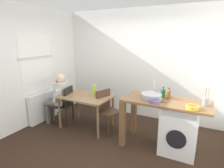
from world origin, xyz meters
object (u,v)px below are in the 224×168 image
(utensil_crock, at_px, (206,101))
(chair_opposite, at_px, (107,108))
(colander, at_px, (192,107))
(mixing_bowl, at_px, (155,101))
(bottle_squat_brown, at_px, (168,94))
(chair_person_seat, at_px, (65,103))
(bottle_tall_green, at_px, (163,93))
(seated_person, at_px, (58,96))
(washing_machine, at_px, (179,129))
(dining_table, at_px, (86,100))
(vase, at_px, (94,90))

(utensil_crock, bearing_deg, chair_opposite, 177.83)
(utensil_crock, relative_size, colander, 1.50)
(mixing_bowl, bearing_deg, bottle_squat_brown, 65.66)
(chair_person_seat, distance_m, bottle_tall_green, 2.26)
(bottle_squat_brown, distance_m, utensil_crock, 0.63)
(seated_person, relative_size, washing_machine, 1.40)
(mixing_bowl, bearing_deg, washing_machine, 26.07)
(washing_machine, xyz_separation_m, mixing_bowl, (-0.40, -0.20, 0.52))
(chair_person_seat, bearing_deg, bottle_tall_green, -98.52)
(chair_person_seat, height_order, washing_machine, chair_person_seat)
(seated_person, distance_m, washing_machine, 2.72)
(bottle_tall_green, height_order, bottle_squat_brown, bottle_tall_green)
(chair_person_seat, bearing_deg, chair_opposite, -94.73)
(chair_opposite, bearing_deg, dining_table, -62.08)
(utensil_crock, bearing_deg, chair_person_seat, -178.32)
(washing_machine, relative_size, bottle_squat_brown, 4.38)
(chair_opposite, relative_size, mixing_bowl, 4.80)
(chair_person_seat, height_order, mixing_bowl, mixing_bowl)
(chair_opposite, distance_m, seated_person, 1.21)
(bottle_squat_brown, bearing_deg, vase, 179.68)
(mixing_bowl, bearing_deg, chair_opposite, 163.97)
(bottle_tall_green, bearing_deg, vase, -179.77)
(chair_opposite, distance_m, vase, 0.49)
(vase, bearing_deg, bottle_tall_green, 0.23)
(chair_opposite, bearing_deg, washing_machine, 104.45)
(chair_person_seat, relative_size, seated_person, 0.75)
(seated_person, xyz_separation_m, bottle_tall_green, (2.35, 0.23, 0.34))
(chair_opposite, height_order, vase, vase)
(chair_person_seat, height_order, vase, vase)
(dining_table, height_order, seated_person, seated_person)
(washing_machine, height_order, utensil_crock, utensil_crock)
(colander, bearing_deg, washing_machine, 130.74)
(dining_table, bearing_deg, seated_person, -170.32)
(utensil_crock, bearing_deg, seated_person, -177.71)
(dining_table, distance_m, utensil_crock, 2.40)
(bottle_tall_green, height_order, colander, bottle_tall_green)
(dining_table, height_order, bottle_squat_brown, bottle_squat_brown)
(mixing_bowl, relative_size, utensil_crock, 0.63)
(chair_opposite, distance_m, mixing_bowl, 1.25)
(bottle_tall_green, distance_m, vase, 1.51)
(seated_person, xyz_separation_m, mixing_bowl, (2.30, -0.13, 0.28))
(dining_table, relative_size, utensil_crock, 3.67)
(washing_machine, bearing_deg, chair_person_seat, -179.26)
(chair_person_seat, distance_m, chair_opposite, 1.04)
(bottle_tall_green, xyz_separation_m, vase, (-1.50, -0.01, -0.15))
(colander, xyz_separation_m, vase, (-2.04, 0.37, -0.09))
(washing_machine, bearing_deg, colander, -49.26)
(bottle_squat_brown, bearing_deg, bottle_tall_green, 171.69)
(colander, bearing_deg, bottle_squat_brown, 140.74)
(chair_person_seat, bearing_deg, colander, -107.28)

